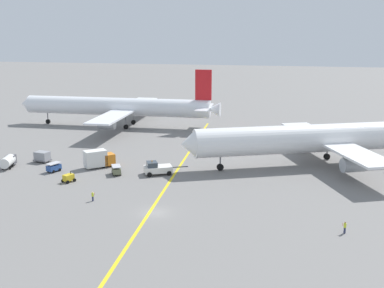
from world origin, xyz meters
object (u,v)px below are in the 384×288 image
object	(u,v)px
gse_baggage_cart_near_cluster	(116,170)
gse_gpu_cart_small	(69,178)
gse_fuel_bowser_stubby	(8,161)
ground_crew_wing_walker_right	(345,227)
ground_crew_marshaller_foreground	(93,196)
gse_catering_truck_tall	(99,159)
airliner_at_gate_left	(119,107)
pushback_tug	(157,168)
airliner_being_pushed	(322,138)
gse_baggage_cart_trailing	(54,167)
gse_container_dolly_flat	(42,156)

from	to	relation	value
gse_baggage_cart_near_cluster	gse_gpu_cart_small	world-z (taller)	gse_gpu_cart_small
gse_fuel_bowser_stubby	ground_crew_wing_walker_right	world-z (taller)	gse_fuel_bowser_stubby
ground_crew_marshaller_foreground	gse_catering_truck_tall	bearing A→B (deg)	109.79
airliner_at_gate_left	pushback_tug	distance (m)	47.94
airliner_being_pushed	gse_gpu_cart_small	size ratio (longest dim) A/B	20.68
airliner_at_gate_left	gse_baggage_cart_trailing	xyz separation A→B (m)	(3.22, -44.31, -4.64)
airliner_at_gate_left	airliner_being_pushed	xyz separation A→B (m)	(53.31, -28.71, -0.06)
gse_baggage_cart_trailing	gse_gpu_cart_small	world-z (taller)	gse_gpu_cart_small
gse_fuel_bowser_stubby	gse_gpu_cart_small	bearing A→B (deg)	-21.20
airliner_at_gate_left	ground_crew_wing_walker_right	bearing A→B (deg)	-48.66
gse_container_dolly_flat	ground_crew_wing_walker_right	bearing A→B (deg)	-22.75
gse_container_dolly_flat	ground_crew_wing_walker_right	distance (m)	62.27
gse_baggage_cart_near_cluster	airliner_at_gate_left	bearing A→B (deg)	109.68
gse_catering_truck_tall	gse_gpu_cart_small	distance (m)	10.18
pushback_tug	gse_gpu_cart_small	size ratio (longest dim) A/B	3.16
pushback_tug	gse_baggage_cart_trailing	bearing A→B (deg)	-172.83
airliner_being_pushed	ground_crew_marshaller_foreground	distance (m)	46.79
ground_crew_wing_walker_right	ground_crew_marshaller_foreground	bearing A→B (deg)	173.11
ground_crew_wing_walker_right	gse_baggage_cart_trailing	bearing A→B (deg)	160.63
gse_fuel_bowser_stubby	gse_catering_truck_tall	bearing A→B (deg)	12.64
gse_container_dolly_flat	gse_gpu_cart_small	size ratio (longest dim) A/B	1.37
airliner_being_pushed	airliner_at_gate_left	bearing A→B (deg)	151.70
ground_crew_marshaller_foreground	gse_container_dolly_flat	bearing A→B (deg)	134.98
pushback_tug	ground_crew_wing_walker_right	bearing A→B (deg)	-32.91
gse_fuel_bowser_stubby	gse_gpu_cart_small	xyz separation A→B (m)	(15.75, -6.11, -0.54)
pushback_tug	gse_baggage_cart_trailing	world-z (taller)	pushback_tug
gse_container_dolly_flat	pushback_tug	bearing A→B (deg)	-7.56
airliner_being_pushed	gse_gpu_cart_small	world-z (taller)	airliner_being_pushed
airliner_at_gate_left	gse_gpu_cart_small	distance (m)	50.69
pushback_tug	gse_baggage_cart_near_cluster	bearing A→B (deg)	-166.71
gse_container_dolly_flat	ground_crew_wing_walker_right	size ratio (longest dim) A/B	2.15
pushback_tug	ground_crew_marshaller_foreground	size ratio (longest dim) A/B	5.16
gse_container_dolly_flat	gse_baggage_cart_near_cluster	world-z (taller)	gse_container_dolly_flat
gse_container_dolly_flat	ground_crew_marshaller_foreground	world-z (taller)	gse_container_dolly_flat
gse_baggage_cart_trailing	ground_crew_wing_walker_right	size ratio (longest dim) A/B	1.88
airliner_at_gate_left	ground_crew_wing_walker_right	size ratio (longest dim) A/B	34.91
gse_baggage_cart_trailing	gse_gpu_cart_small	bearing A→B (deg)	-43.49
gse_baggage_cart_trailing	gse_baggage_cart_near_cluster	xyz separation A→B (m)	(12.36, 0.73, 0.00)
gse_fuel_bowser_stubby	ground_crew_wing_walker_right	size ratio (longest dim) A/B	3.14
gse_baggage_cart_near_cluster	gse_fuel_bowser_stubby	distance (m)	22.45
airliner_at_gate_left	gse_gpu_cart_small	xyz separation A→B (m)	(8.88, -49.68, -4.70)
airliner_being_pushed	pushback_tug	size ratio (longest dim) A/B	6.55
pushback_tug	gse_fuel_bowser_stubby	world-z (taller)	pushback_tug
gse_gpu_cart_small	gse_container_dolly_flat	bearing A→B (deg)	135.14
gse_container_dolly_flat	gse_baggage_cart_near_cluster	size ratio (longest dim) A/B	1.13
gse_gpu_cart_small	airliner_being_pushed	bearing A→B (deg)	25.27
gse_baggage_cart_trailing	ground_crew_marshaller_foreground	bearing A→B (deg)	-44.54
airliner_at_gate_left	gse_baggage_cart_near_cluster	xyz separation A→B (m)	(15.58, -43.58, -4.64)
gse_fuel_bowser_stubby	gse_gpu_cart_small	distance (m)	16.90
gse_gpu_cart_small	ground_crew_wing_walker_right	xyz separation A→B (m)	(46.13, -12.83, 0.07)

